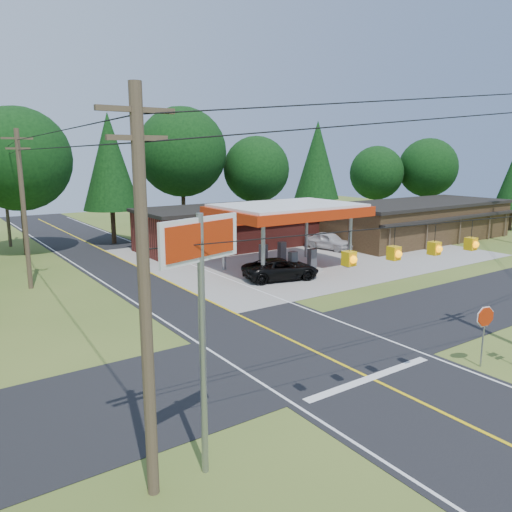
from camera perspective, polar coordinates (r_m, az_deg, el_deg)
ground at (r=22.54m, az=6.08°, el=-10.54°), size 120.00×120.00×0.00m
main_highway at (r=22.53m, az=6.08°, el=-10.51°), size 8.00×120.00×0.02m
cross_road at (r=22.53m, az=6.08°, el=-10.50°), size 70.00×7.00×0.02m
lane_center_yellow at (r=22.53m, az=6.08°, el=-10.48°), size 0.15×110.00×0.00m
gas_canopy at (r=36.89m, az=3.64°, el=5.01°), size 10.60×7.40×4.88m
convenience_store at (r=45.88m, az=-3.18°, el=3.34°), size 16.40×7.55×3.80m
strip_building at (r=52.84m, az=17.95°, el=3.87°), size 20.40×8.75×3.80m
utility_pole_near_left at (r=11.98m, az=-12.60°, el=-4.44°), size 1.80×0.30×10.00m
utility_pole_far_left at (r=34.36m, az=-25.04°, el=5.04°), size 1.80×0.30×10.00m
utility_pole_north at (r=51.37m, az=-26.70°, el=6.19°), size 0.30×0.30×9.50m
overhead_beacons at (r=16.20m, az=17.81°, el=3.06°), size 17.04×2.04×1.03m
treeline_backdrop at (r=42.33m, az=-14.82°, el=9.87°), size 70.27×51.59×13.30m
suv_car at (r=34.22m, az=2.88°, el=-1.50°), size 6.40×6.40×1.47m
sedan_car at (r=45.58m, az=8.34°, el=1.72°), size 5.28×5.28×1.54m
big_stop_sign at (r=12.57m, az=-6.26°, el=-3.22°), size 2.53×0.81×7.04m
octagonal_stop_sign at (r=21.97m, az=24.70°, el=-6.83°), size 0.87×0.26×2.57m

